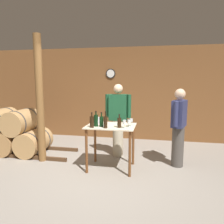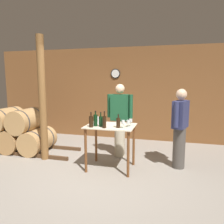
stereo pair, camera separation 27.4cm
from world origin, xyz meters
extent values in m
plane|color=gray|center=(0.00, 0.00, 0.00)|extent=(14.00, 14.00, 0.00)
cube|color=brown|center=(0.00, 2.79, 1.35)|extent=(8.40, 0.05, 2.70)
cylinder|color=black|center=(-0.32, 2.75, 1.94)|extent=(0.28, 0.03, 0.28)
cylinder|color=white|center=(-0.32, 2.74, 1.94)|extent=(0.23, 0.01, 0.23)
cube|color=#4C331E|center=(-2.42, 0.61, 0.04)|extent=(3.14, 0.06, 0.08)
cube|color=#4C331E|center=(-2.42, 1.30, 0.04)|extent=(3.14, 0.06, 0.08)
cylinder|color=#AD7F4C|center=(-2.42, 0.96, 0.29)|extent=(0.57, 0.87, 0.57)
cylinder|color=#38383D|center=(-2.42, 0.70, 0.29)|extent=(0.59, 0.03, 0.59)
cylinder|color=#38383D|center=(-2.42, 1.22, 0.29)|extent=(0.59, 0.03, 0.59)
cylinder|color=tan|center=(-1.82, 0.96, 0.29)|extent=(0.57, 0.87, 0.57)
cylinder|color=#38383D|center=(-1.82, 0.70, 0.29)|extent=(0.59, 0.03, 0.59)
cylinder|color=#38383D|center=(-1.82, 1.22, 0.29)|extent=(0.59, 0.03, 0.59)
cylinder|color=#38383D|center=(-2.73, 1.22, 0.77)|extent=(0.59, 0.03, 0.59)
cylinder|color=tan|center=(-2.12, 0.96, 0.77)|extent=(0.57, 0.87, 0.57)
cylinder|color=#38383D|center=(-2.12, 0.70, 0.77)|extent=(0.59, 0.03, 0.59)
cylinder|color=#38383D|center=(-2.12, 1.22, 0.77)|extent=(0.59, 0.03, 0.59)
cube|color=beige|center=(0.17, 0.46, 0.87)|extent=(0.94, 0.72, 0.02)
cylinder|color=brown|center=(-0.24, 0.16, 0.43)|extent=(0.05, 0.05, 0.86)
cylinder|color=brown|center=(0.58, 0.16, 0.43)|extent=(0.05, 0.05, 0.86)
cylinder|color=brown|center=(-0.24, 0.76, 0.43)|extent=(0.05, 0.05, 0.86)
cylinder|color=brown|center=(0.58, 0.76, 0.43)|extent=(0.05, 0.05, 0.86)
cylinder|color=brown|center=(-1.40, 0.59, 1.35)|extent=(0.16, 0.16, 2.70)
cylinder|color=black|center=(-0.14, 0.20, 0.99)|extent=(0.08, 0.08, 0.21)
cylinder|color=black|center=(-0.14, 0.20, 1.13)|extent=(0.02, 0.02, 0.08)
cylinder|color=black|center=(-0.14, 0.20, 1.16)|extent=(0.03, 0.03, 0.02)
cylinder|color=black|center=(-0.10, 0.32, 0.99)|extent=(0.08, 0.08, 0.22)
cylinder|color=black|center=(-0.10, 0.32, 1.14)|extent=(0.02, 0.02, 0.07)
cylinder|color=black|center=(-0.10, 0.32, 1.17)|extent=(0.03, 0.03, 0.02)
cylinder|color=black|center=(0.01, 0.31, 0.98)|extent=(0.08, 0.08, 0.19)
cylinder|color=black|center=(0.01, 0.31, 1.12)|extent=(0.02, 0.02, 0.09)
cylinder|color=black|center=(0.01, 0.31, 1.15)|extent=(0.03, 0.03, 0.02)
cylinder|color=black|center=(0.12, 0.20, 0.99)|extent=(0.07, 0.07, 0.22)
cylinder|color=black|center=(0.12, 0.20, 1.15)|extent=(0.02, 0.02, 0.09)
cylinder|color=black|center=(0.12, 0.20, 1.18)|extent=(0.03, 0.03, 0.02)
cylinder|color=black|center=(0.36, 0.29, 0.97)|extent=(0.07, 0.07, 0.18)
cylinder|color=black|center=(0.36, 0.29, 1.10)|extent=(0.02, 0.02, 0.07)
cylinder|color=black|center=(0.36, 0.29, 1.13)|extent=(0.03, 0.03, 0.02)
cylinder|color=silver|center=(0.45, 0.29, 0.88)|extent=(0.06, 0.06, 0.00)
cylinder|color=silver|center=(0.45, 0.29, 0.92)|extent=(0.01, 0.01, 0.07)
cylinder|color=silver|center=(0.45, 0.29, 0.99)|extent=(0.06, 0.06, 0.07)
cylinder|color=silver|center=(0.53, 0.40, 0.88)|extent=(0.06, 0.06, 0.00)
cylinder|color=silver|center=(0.53, 0.40, 0.92)|extent=(0.01, 0.01, 0.06)
cylinder|color=silver|center=(0.53, 0.40, 0.98)|extent=(0.07, 0.07, 0.07)
cylinder|color=silver|center=(0.56, 0.48, 0.88)|extent=(0.06, 0.06, 0.00)
cylinder|color=silver|center=(0.56, 0.48, 0.92)|extent=(0.01, 0.01, 0.08)
cylinder|color=silver|center=(0.56, 0.48, 0.99)|extent=(0.06, 0.06, 0.06)
cylinder|color=silver|center=(-0.15, 0.57, 0.95)|extent=(0.13, 0.13, 0.13)
cylinder|color=#B7AD93|center=(0.18, 1.21, 0.42)|extent=(0.24, 0.24, 0.85)
cube|color=#194C2D|center=(0.18, 1.21, 1.14)|extent=(0.40, 0.22, 0.59)
sphere|color=beige|center=(0.18, 1.21, 1.56)|extent=(0.21, 0.21, 0.21)
cylinder|color=#194C2D|center=(0.43, 1.21, 1.17)|extent=(0.09, 0.09, 0.53)
cylinder|color=#194C2D|center=(-0.07, 1.21, 1.17)|extent=(0.09, 0.09, 0.53)
cylinder|color=#4C4742|center=(1.48, 0.86, 0.41)|extent=(0.24, 0.24, 0.82)
cube|color=navy|center=(1.48, 0.86, 1.09)|extent=(0.34, 0.45, 0.54)
sphere|color=beige|center=(1.48, 0.86, 1.48)|extent=(0.21, 0.21, 0.21)
cylinder|color=navy|center=(1.56, 1.09, 1.12)|extent=(0.09, 0.09, 0.48)
cylinder|color=navy|center=(1.39, 0.62, 1.12)|extent=(0.09, 0.09, 0.48)
camera|label=1|loc=(1.01, -3.63, 1.76)|focal=35.00mm
camera|label=2|loc=(1.28, -3.57, 1.76)|focal=35.00mm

